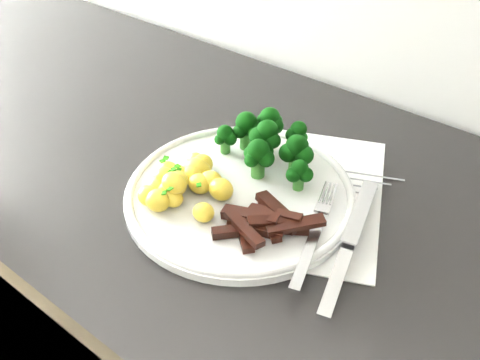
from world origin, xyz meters
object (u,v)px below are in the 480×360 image
at_px(knife, 344,258).
at_px(fork, 313,236).
at_px(recipe_paper, 305,192).
at_px(potatoes, 183,182).
at_px(broccoli, 270,141).
at_px(beef_strips, 265,222).
at_px(plate, 240,193).

bearing_deg(knife, fork, -178.71).
bearing_deg(recipe_paper, potatoes, -139.46).
bearing_deg(knife, potatoes, -173.60).
height_order(broccoli, beef_strips, broccoli).
distance_m(fork, knife, 0.04).
bearing_deg(recipe_paper, broccoli, 168.99).
height_order(broccoli, knife, broccoli).
bearing_deg(fork, beef_strips, -164.80).
bearing_deg(recipe_paper, plate, -136.21).
relative_size(recipe_paper, potatoes, 2.78).
bearing_deg(knife, broccoli, 151.50).
bearing_deg(recipe_paper, beef_strips, -88.40).
xyz_separation_m(recipe_paper, beef_strips, (0.00, -0.10, 0.02)).
xyz_separation_m(plate, broccoli, (-0.01, 0.07, 0.04)).
bearing_deg(potatoes, fork, 7.54).
xyz_separation_m(plate, knife, (0.17, -0.02, 0.00)).
relative_size(potatoes, beef_strips, 1.02).
relative_size(plate, potatoes, 2.50).
relative_size(broccoli, knife, 0.70).
bearing_deg(knife, plate, 173.52).
bearing_deg(beef_strips, knife, 9.54).
relative_size(recipe_paper, fork, 1.82).
bearing_deg(broccoli, beef_strips, -56.75).
distance_m(broccoli, potatoes, 0.13).
height_order(plate, beef_strips, beef_strips).
relative_size(recipe_paper, broccoli, 2.12).
distance_m(plate, potatoes, 0.08).
bearing_deg(plate, potatoes, -143.32).
bearing_deg(potatoes, knife, 6.40).
relative_size(broccoli, fork, 0.86).
bearing_deg(beef_strips, broccoli, 123.25).
relative_size(beef_strips, fork, 0.64).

